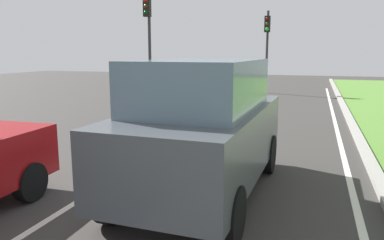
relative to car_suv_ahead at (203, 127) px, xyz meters
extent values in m
plane|color=#383533|center=(-1.14, 4.55, -1.17)|extent=(60.00, 60.00, 0.00)
cube|color=silver|center=(-1.84, 4.55, -1.16)|extent=(0.12, 32.00, 0.01)
cube|color=silver|center=(2.46, 4.55, -1.16)|extent=(0.12, 32.00, 0.01)
cube|color=#9E9B93|center=(2.96, 4.55, -1.11)|extent=(0.24, 48.00, 0.12)
cube|color=#474C51|center=(0.00, 0.04, -0.24)|extent=(2.03, 4.55, 1.10)
cube|color=slate|center=(0.00, -0.11, 0.71)|extent=(1.78, 2.75, 0.80)
cylinder|color=black|center=(-0.83, 1.59, -0.79)|extent=(0.24, 0.77, 0.76)
cylinder|color=black|center=(0.92, 1.55, -0.79)|extent=(0.24, 0.77, 0.76)
cylinder|color=black|center=(-0.92, -1.46, -0.79)|extent=(0.24, 0.77, 0.76)
cylinder|color=black|center=(0.83, -1.51, -0.79)|extent=(0.24, 0.77, 0.76)
cylinder|color=black|center=(-2.59, -1.17, -0.85)|extent=(0.24, 0.65, 0.64)
cylinder|color=#2D2D2D|center=(-5.74, 10.52, 1.34)|extent=(0.14, 0.14, 5.01)
cube|color=black|center=(-5.74, 10.32, 3.26)|extent=(0.32, 0.24, 0.90)
sphere|color=red|center=(-5.74, 10.19, 3.54)|extent=(0.20, 0.20, 0.20)
sphere|color=#382B0C|center=(-5.74, 10.19, 3.26)|extent=(0.20, 0.20, 0.20)
sphere|color=black|center=(-5.74, 10.19, 2.98)|extent=(0.20, 0.20, 0.20)
cylinder|color=#2D2D2D|center=(-1.04, 16.49, 1.19)|extent=(0.14, 0.14, 4.70)
cube|color=black|center=(-1.04, 16.29, 2.78)|extent=(0.32, 0.24, 0.90)
sphere|color=#3F0F0F|center=(-1.04, 16.16, 3.06)|extent=(0.20, 0.20, 0.20)
sphere|color=#382B0C|center=(-1.04, 16.16, 2.78)|extent=(0.20, 0.20, 0.20)
sphere|color=green|center=(-1.04, 16.16, 2.50)|extent=(0.20, 0.20, 0.20)
camera|label=1|loc=(1.74, -5.89, 1.24)|focal=35.21mm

